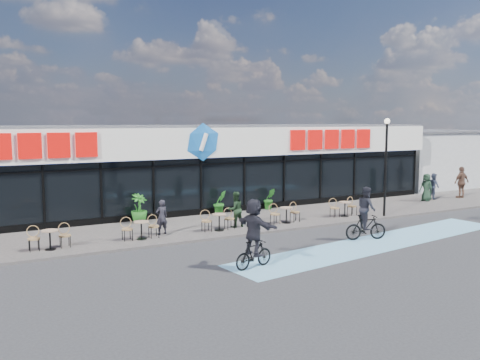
% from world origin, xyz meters
% --- Properties ---
extents(ground, '(120.00, 120.00, 0.00)m').
position_xyz_m(ground, '(0.00, 0.00, 0.00)').
color(ground, '#28282B').
rests_on(ground, ground).
extents(sidewalk, '(44.00, 5.00, 0.10)m').
position_xyz_m(sidewalk, '(0.00, 4.50, 0.05)').
color(sidewalk, '#59524F').
rests_on(sidewalk, ground).
extents(bike_lane, '(14.17, 4.13, 0.01)m').
position_xyz_m(bike_lane, '(4.00, -1.50, 0.01)').
color(bike_lane, '#68A2C4').
rests_on(bike_lane, ground).
extents(building, '(30.60, 6.57, 4.75)m').
position_xyz_m(building, '(-0.00, 9.93, 2.34)').
color(building, black).
rests_on(building, ground).
extents(neighbour_building, '(9.20, 7.20, 4.11)m').
position_xyz_m(neighbour_building, '(20.50, 11.00, 2.06)').
color(neighbour_building, silver).
rests_on(neighbour_building, ground).
extents(lamp_post, '(0.28, 0.28, 4.87)m').
position_xyz_m(lamp_post, '(7.94, 2.30, 3.01)').
color(lamp_post, black).
rests_on(lamp_post, sidewalk).
extents(bistro_set_1, '(1.54, 0.62, 0.90)m').
position_xyz_m(bistro_set_1, '(-7.80, 3.23, 0.56)').
color(bistro_set_1, tan).
rests_on(bistro_set_1, sidewalk).
extents(bistro_set_2, '(1.54, 0.62, 0.90)m').
position_xyz_m(bistro_set_2, '(-4.32, 3.23, 0.56)').
color(bistro_set_2, tan).
rests_on(bistro_set_2, sidewalk).
extents(bistro_set_3, '(1.54, 0.62, 0.90)m').
position_xyz_m(bistro_set_3, '(-0.84, 3.23, 0.56)').
color(bistro_set_3, tan).
rests_on(bistro_set_3, sidewalk).
extents(bistro_set_4, '(1.54, 0.62, 0.90)m').
position_xyz_m(bistro_set_4, '(2.64, 3.23, 0.56)').
color(bistro_set_4, tan).
rests_on(bistro_set_4, sidewalk).
extents(bistro_set_5, '(1.54, 0.62, 0.90)m').
position_xyz_m(bistro_set_5, '(6.12, 3.23, 0.56)').
color(bistro_set_5, tan).
rests_on(bistro_set_5, sidewalk).
extents(potted_plant_left, '(1.00, 1.00, 1.36)m').
position_xyz_m(potted_plant_left, '(-3.40, 6.47, 0.78)').
color(potted_plant_left, '#1E5C1A').
rests_on(potted_plant_left, sidewalk).
extents(potted_plant_mid, '(0.74, 0.63, 1.23)m').
position_xyz_m(potted_plant_mid, '(0.85, 6.54, 0.72)').
color(potted_plant_mid, '#226B1E').
rests_on(potted_plant_mid, sidewalk).
extents(potted_plant_right, '(0.71, 0.62, 1.13)m').
position_xyz_m(potted_plant_right, '(3.86, 6.66, 0.67)').
color(potted_plant_right, '#20631C').
rests_on(potted_plant_right, sidewalk).
extents(patron_left, '(0.59, 0.44, 1.46)m').
position_xyz_m(patron_left, '(-3.27, 3.66, 0.83)').
color(patron_left, black).
rests_on(patron_left, sidewalk).
extents(patron_right, '(0.81, 0.64, 1.61)m').
position_xyz_m(patron_right, '(0.12, 3.47, 0.91)').
color(patron_right, black).
rests_on(patron_right, sidewalk).
extents(pedestrian_a, '(0.64, 0.87, 1.63)m').
position_xyz_m(pedestrian_a, '(13.60, 4.72, 0.92)').
color(pedestrian_a, '#1B3121').
rests_on(pedestrian_a, sidewalk).
extents(pedestrian_b, '(0.77, 0.89, 1.58)m').
position_xyz_m(pedestrian_b, '(14.55, 5.02, 0.89)').
color(pedestrian_b, '#333B50').
rests_on(pedestrian_b, sidewalk).
extents(pedestrian_c, '(1.16, 0.53, 1.95)m').
position_xyz_m(pedestrian_c, '(16.40, 4.51, 1.07)').
color(pedestrian_c, brown).
rests_on(pedestrian_c, sidewalk).
extents(cyclist_a, '(1.81, 1.01, 2.20)m').
position_xyz_m(cyclist_a, '(3.89, -0.86, 0.94)').
color(cyclist_a, black).
rests_on(cyclist_a, ground).
extents(cyclist_c, '(1.62, 1.83, 2.34)m').
position_xyz_m(cyclist_c, '(-2.15, -2.20, 1.15)').
color(cyclist_c, black).
rests_on(cyclist_c, ground).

